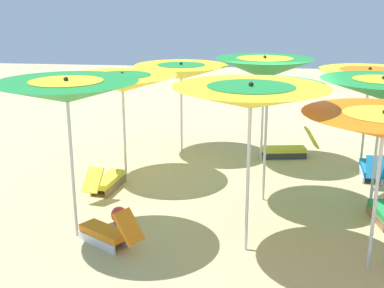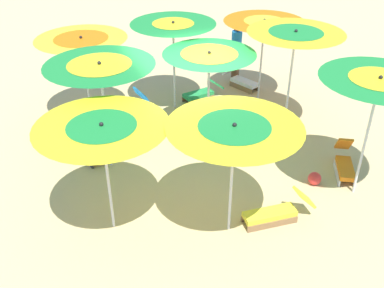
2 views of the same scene
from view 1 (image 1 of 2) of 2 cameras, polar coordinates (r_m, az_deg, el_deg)
ground at (r=9.78m, az=6.71°, el=-5.44°), size 35.05×35.05×0.04m
beach_umbrella_0 at (r=11.30m, az=19.44°, el=7.04°), size 2.14×2.14×2.19m
beach_umbrella_1 at (r=11.12m, az=8.22°, el=8.52°), size 2.14×2.14×2.38m
beach_umbrella_2 at (r=11.74m, az=-1.23°, el=8.18°), size 2.15×2.15×2.15m
beach_umbrella_3 at (r=9.11m, az=20.80°, el=5.84°), size 2.10×2.10×2.33m
beach_umbrella_4 at (r=8.84m, az=8.54°, el=5.83°), size 1.99×1.99×2.22m
beach_umbrella_5 at (r=10.12m, az=-7.89°, el=6.86°), size 2.17×2.17×2.18m
beach_umbrella_6 at (r=6.84m, az=20.89°, el=1.95°), size 2.09×2.09×2.24m
beach_umbrella_7 at (r=6.87m, az=6.66°, el=5.29°), size 2.14×2.14×2.50m
beach_umbrella_8 at (r=7.50m, az=-14.01°, el=5.78°), size 2.09×2.09×2.50m
lounger_2 at (r=7.73m, az=-9.46°, el=-9.82°), size 1.14×0.88×0.66m
lounger_3 at (r=11.87m, az=10.87°, el=-0.48°), size 1.33×0.58×0.70m
lounger_4 at (r=10.94m, az=19.62°, el=-2.67°), size 0.47×1.35×0.62m
lounger_5 at (r=9.81m, az=-9.68°, el=-4.12°), size 0.49×1.37×0.61m
beach_ball at (r=8.48m, az=-8.28°, el=-7.92°), size 0.27×0.27×0.27m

